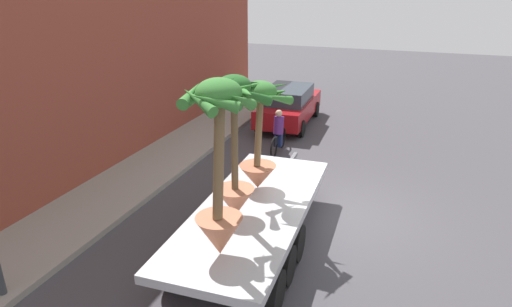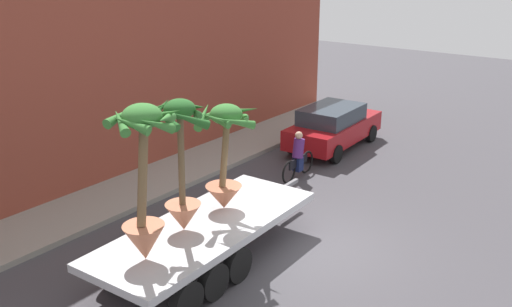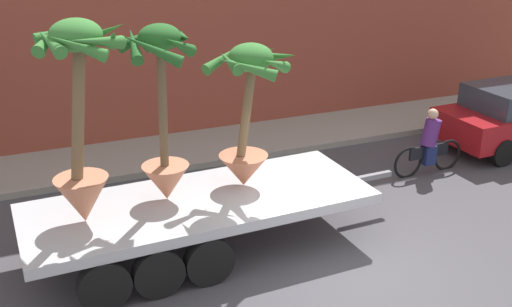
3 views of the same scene
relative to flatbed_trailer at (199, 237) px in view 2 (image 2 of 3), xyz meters
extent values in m
plane|color=#423F44|center=(2.33, -1.59, -0.76)|extent=(60.00, 60.00, 0.00)
cube|color=gray|center=(2.33, 4.51, -0.69)|extent=(24.00, 2.20, 0.15)
cube|color=brown|center=(2.33, 6.21, 3.22)|extent=(24.00, 1.20, 7.96)
cube|color=#B7BABF|center=(0.27, 0.01, 0.13)|extent=(5.94, 2.42, 0.18)
cylinder|color=black|center=(-1.64, 0.98, -0.36)|extent=(0.81, 0.25, 0.80)
cylinder|color=black|center=(-1.57, -1.09, -0.36)|extent=(0.81, 0.25, 0.80)
cylinder|color=black|center=(-0.82, 1.00, -0.36)|extent=(0.81, 0.25, 0.80)
cylinder|color=black|center=(-0.75, -1.06, -0.36)|extent=(0.81, 0.25, 0.80)
cylinder|color=black|center=(0.00, 1.03, -0.36)|extent=(0.81, 0.25, 0.80)
cylinder|color=black|center=(0.07, -1.03, -0.36)|extent=(0.81, 0.25, 0.80)
cube|color=slate|center=(3.70, 0.12, -0.02)|extent=(1.00, 0.13, 0.10)
cone|color=#C17251|center=(-0.24, 0.22, 0.53)|extent=(0.79, 0.79, 0.62)
cylinder|color=brown|center=(-0.22, 0.22, 1.90)|extent=(0.19, 0.14, 2.12)
ellipsoid|color=#235B23|center=(-0.21, 0.22, 2.96)|extent=(0.66, 0.66, 0.41)
cone|color=#235B23|center=(0.16, 0.20, 2.93)|extent=(0.24, 0.76, 0.31)
cone|color=#235B23|center=(-0.06, 0.53, 2.87)|extent=(0.72, 0.48, 0.47)
cone|color=#235B23|center=(-0.36, 0.65, 2.90)|extent=(0.95, 0.49, 0.43)
cone|color=#235B23|center=(-0.61, 0.25, 2.87)|extent=(0.27, 0.82, 0.52)
cone|color=#235B23|center=(-0.44, -0.20, 2.87)|extent=(0.93, 0.63, 0.57)
cone|color=#235B23|center=(0.02, -0.05, 2.87)|extent=(0.68, 0.62, 0.48)
cone|color=#C17251|center=(-1.63, -0.06, 0.59)|extent=(0.84, 0.84, 0.74)
cylinder|color=brown|center=(-1.55, -0.06, 2.05)|extent=(0.43, 0.18, 2.18)
ellipsoid|color=#387A33|center=(-1.48, -0.06, 3.13)|extent=(0.75, 0.75, 0.47)
cone|color=#387A33|center=(-0.97, -0.12, 3.07)|extent=(0.33, 1.05, 0.53)
cone|color=#387A33|center=(-1.10, 0.28, 3.06)|extent=(0.84, 0.89, 0.57)
cone|color=#387A33|center=(-1.56, 0.39, 3.10)|extent=(0.95, 0.37, 0.34)
cone|color=#387A33|center=(-1.83, 0.13, 3.08)|extent=(0.57, 0.83, 0.42)
cone|color=#387A33|center=(-1.84, -0.16, 3.08)|extent=(0.41, 0.81, 0.38)
cone|color=#387A33|center=(-1.50, -0.46, 3.05)|extent=(0.83, 0.26, 0.51)
cone|color=#387A33|center=(-1.24, -0.44, 3.09)|extent=(0.88, 0.65, 0.37)
cone|color=#B26647|center=(1.16, 0.24, 0.51)|extent=(0.86, 0.86, 0.57)
cylinder|color=brown|center=(1.23, 0.24, 1.65)|extent=(0.39, 0.16, 1.72)
ellipsoid|color=#387A33|center=(1.30, 0.24, 2.51)|extent=(0.75, 0.75, 0.47)
cone|color=#387A33|center=(1.84, 0.31, 2.46)|extent=(0.34, 1.11, 0.45)
cone|color=#387A33|center=(1.46, 0.63, 2.45)|extent=(0.88, 0.51, 0.41)
cone|color=#387A33|center=(1.05, 0.72, 2.45)|extent=(1.06, 0.69, 0.49)
cone|color=#387A33|center=(0.92, 0.23, 2.47)|extent=(0.22, 0.79, 0.33)
cone|color=#387A33|center=(1.07, -0.18, 2.45)|extent=(0.96, 0.65, 0.45)
cone|color=#387A33|center=(1.59, -0.09, 2.44)|extent=(0.81, 0.74, 0.48)
torus|color=black|center=(6.54, 1.27, -0.42)|extent=(0.74, 0.09, 0.74)
torus|color=black|center=(5.44, 1.23, -0.42)|extent=(0.74, 0.09, 0.74)
cube|color=black|center=(5.99, 1.25, -0.24)|extent=(1.04, 0.10, 0.28)
cylinder|color=#51236B|center=(5.99, 1.25, 0.21)|extent=(0.45, 0.35, 0.65)
sphere|color=tan|center=(5.99, 1.25, 0.63)|extent=(0.24, 0.24, 0.24)
cube|color=navy|center=(5.99, 1.25, -0.32)|extent=(0.29, 0.25, 0.44)
cube|color=maroon|center=(9.25, 1.83, -0.09)|extent=(4.45, 1.95, 0.70)
cube|color=#2D3842|center=(9.03, 1.82, 0.54)|extent=(2.47, 1.70, 0.56)
cylinder|color=black|center=(10.64, 2.73, -0.44)|extent=(0.65, 0.22, 0.64)
cylinder|color=black|center=(10.71, 1.03, -0.44)|extent=(0.65, 0.22, 0.64)
cylinder|color=black|center=(7.80, 2.63, -0.44)|extent=(0.65, 0.22, 0.64)
cylinder|color=black|center=(7.86, 0.93, -0.44)|extent=(0.65, 0.22, 0.64)
camera|label=1|loc=(-7.73, -3.00, 4.79)|focal=31.08mm
camera|label=2|loc=(-8.37, -7.86, 5.98)|focal=40.29mm
camera|label=3|loc=(-2.46, -8.99, 4.78)|focal=43.10mm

